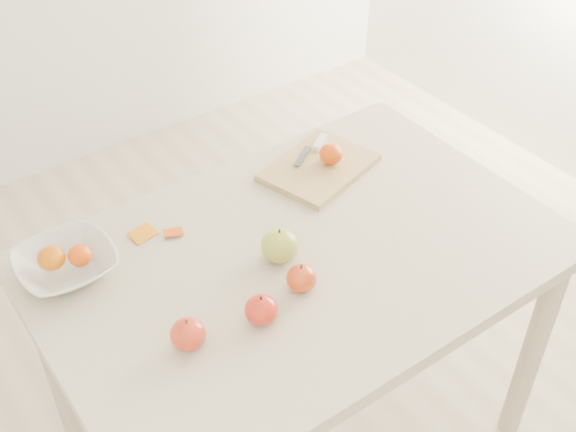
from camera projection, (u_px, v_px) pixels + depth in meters
table at (300, 281)px, 1.74m from camera, size 1.20×0.80×0.75m
cutting_board at (319, 167)px, 1.91m from camera, size 0.33×0.28×0.02m
board_tangerine at (331, 154)px, 1.90m from camera, size 0.06×0.06×0.05m
fruit_bowl at (66, 264)px, 1.60m from camera, size 0.22×0.22×0.05m
bowl_tangerine_near at (51, 258)px, 1.58m from camera, size 0.06×0.06×0.05m
bowl_tangerine_far at (80, 255)px, 1.59m from camera, size 0.05×0.05×0.05m
orange_peel_a at (143, 235)px, 1.71m from camera, size 0.07×0.06×0.01m
orange_peel_b at (173, 233)px, 1.72m from camera, size 0.05×0.05×0.01m
paring_knife at (317, 144)px, 1.97m from camera, size 0.16×0.09×0.01m
apple_green at (280, 245)px, 1.63m from camera, size 0.09×0.09×0.08m
apple_red_b at (188, 334)px, 1.43m from camera, size 0.07×0.07×0.07m
apple_red_e at (301, 278)px, 1.56m from camera, size 0.07×0.07×0.06m
apple_red_c at (261, 310)px, 1.49m from camera, size 0.07×0.07×0.06m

